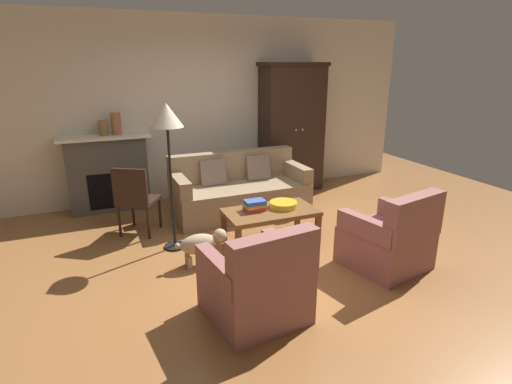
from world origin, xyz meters
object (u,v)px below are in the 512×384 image
Objects in this scene: armchair_near_right at (389,240)px; floor_lamp at (167,124)px; fireplace at (108,172)px; armchair_near_left at (257,285)px; fruit_bowl at (283,205)px; coffee_table at (271,214)px; dog at (202,244)px; couch at (239,192)px; book_stack at (255,205)px; mantel_vase_bronze at (103,128)px; armoire at (291,128)px; mantel_vase_terracotta at (116,124)px; side_chair_wooden at (135,197)px.

armchair_near_right is 0.54× the size of floor_lamp.
armchair_near_left is (0.97, -3.33, -0.25)m from fireplace.
fruit_bowl is at bearing 123.80° from armchair_near_right.
coffee_table is 3.26× the size of fruit_bowl.
coffee_table is at bearing 130.98° from armchair_near_right.
fireplace is 2.37m from dog.
couch is 7.52× the size of book_stack.
mantel_vase_bronze is (-1.72, 0.85, 0.90)m from couch.
armoire is 3.88m from armchair_near_left.
dog is at bearing -157.99° from book_stack.
book_stack is 0.28× the size of armchair_near_right.
fireplace reaches higher than fruit_bowl.
armchair_near_left is 1.67m from armchair_near_right.
mantel_vase_terracotta is 0.34× the size of side_chair_wooden.
fruit_bowl is at bearing -26.64° from side_chair_wooden.
book_stack is 0.15× the size of floor_lamp.
fireplace reaches higher than couch.
armchair_near_left is 1.13m from dog.
book_stack is 0.29× the size of armchair_near_left.
couch is at bearing 9.76° from side_chair_wooden.
coffee_table is 1.71m from side_chair_wooden.
dog is (-1.83, 0.81, -0.07)m from armchair_near_right.
mantel_vase_terracotta is 0.33× the size of armchair_near_right.
mantel_vase_terracotta is 1.71m from floor_lamp.
side_chair_wooden is at bearing 153.36° from fruit_bowl.
mantel_vase_terracotta is 3.99m from armchair_near_right.
fruit_bowl reaches higher than coffee_table.
book_stack is 1.26× the size of mantel_vase_bronze.
mantel_vase_terracotta reaches higher than fruit_bowl.
side_chair_wooden reaches higher than coffee_table.
couch is 1.51m from side_chair_wooden.
armchair_near_right is 1.59× the size of dog.
book_stack is 0.29× the size of side_chair_wooden.
side_chair_wooden is (-0.73, 2.21, 0.20)m from armchair_near_left.
coffee_table is at bearing -90.58° from couch.
side_chair_wooden is (-1.65, 0.83, 0.06)m from fruit_bowl.
armchair_near_left is at bearing -123.69° from fruit_bowl.
dog is (-0.92, -0.23, -0.12)m from coffee_table.
couch is 1.75× the size of coffee_table.
armchair_near_right is 2.69m from floor_lamp.
coffee_table is at bearing -30.47° from side_chair_wooden.
fruit_bowl is at bearing 13.63° from dog.
armoire is 2.30× the size of armchair_near_right.
floor_lamp is (-1.10, 0.31, 1.10)m from coffee_table.
mantel_vase_bronze reaches higher than armchair_near_left.
dog is at bearing -71.32° from floor_lamp.
fireplace is 0.65m from mantel_vase_bronze.
book_stack is 1.56m from armchair_near_right.
floor_lamp is at bearing 145.95° from armchair_near_right.
mantel_vase_terracotta is (-1.72, 1.93, 0.82)m from fruit_bowl.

